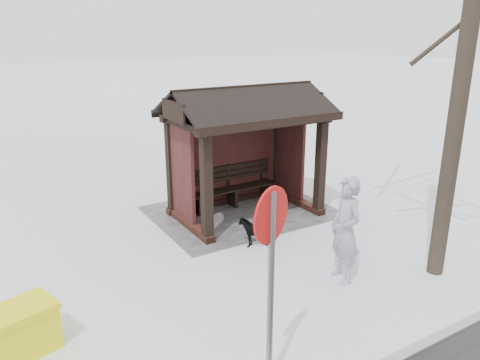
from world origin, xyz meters
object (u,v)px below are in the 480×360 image
road_sign (271,250)px  pedestrian (346,230)px  grit_bin (21,330)px  bus_shelter (242,125)px  dog (257,231)px

road_sign → pedestrian: bearing=-173.3°
pedestrian → grit_bin: (5.15, -0.78, -0.60)m
bus_shelter → pedestrian: 3.87m
bus_shelter → grit_bin: bus_shelter is taller
dog → bus_shelter: bearing=174.8°
pedestrian → road_sign: 3.15m
dog → pedestrian: bearing=31.3°
road_sign → dog: bearing=-143.9°
bus_shelter → grit_bin: (5.31, 2.89, -1.81)m
pedestrian → road_sign: bearing=-49.4°
bus_shelter → dog: 2.60m
dog → grit_bin: bearing=-59.0°
bus_shelter → dog: (0.67, 1.69, -1.86)m
grit_bin → bus_shelter: bearing=-167.3°
dog → road_sign: bearing=-14.7°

